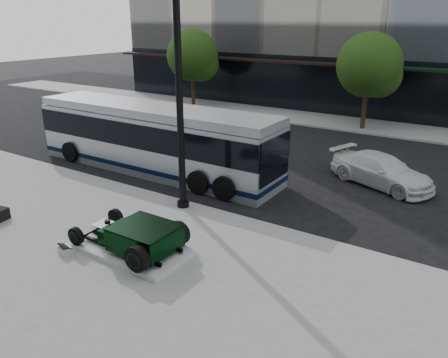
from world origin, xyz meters
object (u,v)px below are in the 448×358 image
Objects in this scene: hot_rod at (139,236)px; white_sedan at (381,171)px; transit_bus at (154,138)px; lamppost at (180,106)px.

hot_rod is 10.64m from white_sedan.
white_sedan is at bearing 21.34° from transit_bus.
lamppost is at bearing -36.55° from transit_bus.
transit_bus is at bearing 143.45° from lamppost.
white_sedan is (4.24, 9.76, -0.06)m from hot_rod.
hot_rod is 7.93m from transit_bus.
transit_bus is 9.84m from white_sedan.
white_sedan is (5.34, 6.38, -3.12)m from lamppost.
lamppost is 0.65× the size of transit_bus.
lamppost is (-1.10, 3.38, 3.06)m from hot_rod.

